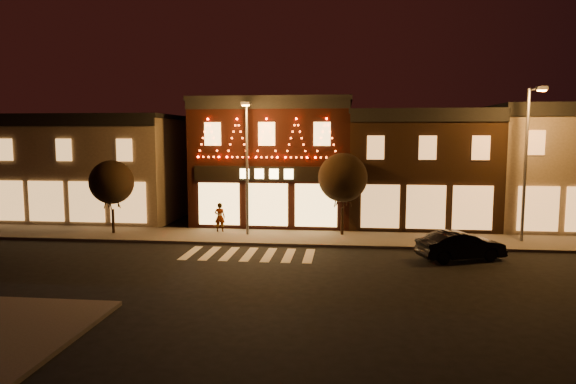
# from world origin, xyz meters

# --- Properties ---
(ground) EXTENTS (120.00, 120.00, 0.00)m
(ground) POSITION_xyz_m (0.00, 0.00, 0.00)
(ground) COLOR black
(ground) RESTS_ON ground
(sidewalk_far) EXTENTS (44.00, 4.00, 0.15)m
(sidewalk_far) POSITION_xyz_m (2.00, 8.00, 0.07)
(sidewalk_far) COLOR #47423D
(sidewalk_far) RESTS_ON ground
(building_left) EXTENTS (12.20, 8.28, 7.30)m
(building_left) POSITION_xyz_m (-13.00, 13.99, 3.66)
(building_left) COLOR #6A5E4B
(building_left) RESTS_ON ground
(building_pulp) EXTENTS (10.20, 8.34, 8.30)m
(building_pulp) POSITION_xyz_m (0.00, 13.98, 4.16)
(building_pulp) COLOR black
(building_pulp) RESTS_ON ground
(building_right_a) EXTENTS (9.20, 8.28, 7.50)m
(building_right_a) POSITION_xyz_m (9.50, 13.99, 3.76)
(building_right_a) COLOR black
(building_right_a) RESTS_ON ground
(building_right_b) EXTENTS (9.20, 8.28, 7.80)m
(building_right_b) POSITION_xyz_m (18.50, 13.99, 3.91)
(building_right_b) COLOR #6A5E4B
(building_right_b) RESTS_ON ground
(streetlamp_mid) EXTENTS (0.58, 1.75, 7.63)m
(streetlamp_mid) POSITION_xyz_m (-0.88, 8.13, 4.63)
(streetlamp_mid) COLOR #59595E
(streetlamp_mid) RESTS_ON sidewalk_far
(streetlamp_right) EXTENTS (0.52, 1.89, 8.26)m
(streetlamp_right) POSITION_xyz_m (14.39, 7.88, 5.00)
(streetlamp_right) COLOR #59595E
(streetlamp_right) RESTS_ON sidewalk_far
(tree_left) EXTENTS (2.58, 2.58, 4.32)m
(tree_left) POSITION_xyz_m (-8.94, 7.93, 3.17)
(tree_left) COLOR black
(tree_left) RESTS_ON sidewalk_far
(tree_right) EXTENTS (2.85, 2.85, 4.76)m
(tree_right) POSITION_xyz_m (4.59, 8.92, 3.48)
(tree_right) COLOR black
(tree_right) RESTS_ON sidewalk_far
(dark_sedan) EXTENTS (4.38, 2.71, 1.36)m
(dark_sedan) POSITION_xyz_m (10.27, 4.10, 0.68)
(dark_sedan) COLOR black
(dark_sedan) RESTS_ON ground
(pedestrian) EXTENTS (0.65, 0.44, 1.74)m
(pedestrian) POSITION_xyz_m (-2.74, 9.05, 1.02)
(pedestrian) COLOR gray
(pedestrian) RESTS_ON sidewalk_far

